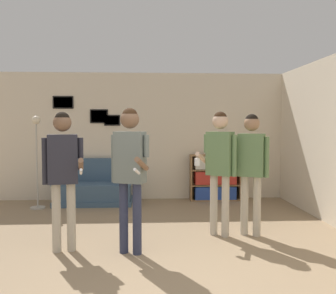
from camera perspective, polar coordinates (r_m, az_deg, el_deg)
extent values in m
cube|color=beige|center=(8.04, -1.86, 1.63)|extent=(7.85, 0.06, 2.70)
cube|color=black|center=(8.07, -10.47, 4.62)|extent=(0.37, 0.02, 0.29)
cube|color=gray|center=(8.06, -10.48, 4.63)|extent=(0.33, 0.01, 0.25)
cube|color=black|center=(8.03, -8.52, 4.04)|extent=(0.34, 0.02, 0.23)
cube|color=gray|center=(8.03, -8.53, 4.04)|extent=(0.29, 0.01, 0.18)
cube|color=black|center=(8.21, -15.69, 6.57)|extent=(0.43, 0.02, 0.26)
cube|color=#B2B2BC|center=(8.20, -15.70, 6.57)|extent=(0.38, 0.01, 0.22)
cube|color=beige|center=(6.40, 24.12, 0.90)|extent=(0.06, 7.03, 2.70)
cube|color=#3D5670|center=(7.80, -11.20, -8.11)|extent=(1.54, 0.80, 0.10)
cube|color=#3D5670|center=(7.76, -11.22, -6.59)|extent=(1.48, 0.74, 0.32)
cube|color=#3D5670|center=(8.03, -10.92, -3.39)|extent=(1.48, 0.14, 0.48)
cube|color=#3D5670|center=(7.86, -16.40, -4.70)|extent=(0.12, 0.74, 0.18)
cube|color=#3D5670|center=(7.65, -5.95, -4.79)|extent=(0.12, 0.74, 0.18)
cube|color=olive|center=(7.95, 3.50, -4.67)|extent=(0.02, 0.30, 0.97)
cube|color=olive|center=(8.13, 10.77, -4.54)|extent=(0.02, 0.30, 0.97)
cube|color=olive|center=(8.16, 7.00, -4.47)|extent=(1.06, 0.01, 0.97)
cube|color=olive|center=(8.10, 7.16, -7.92)|extent=(1.01, 0.30, 0.02)
cube|color=olive|center=(7.97, 7.20, -1.25)|extent=(1.01, 0.30, 0.02)
cube|color=olive|center=(8.05, 7.17, -5.75)|extent=(1.01, 0.30, 0.02)
cube|color=olive|center=(8.00, 7.19, -3.47)|extent=(1.01, 0.30, 0.02)
cube|color=#2847A3|center=(8.06, 7.18, -6.91)|extent=(0.87, 0.26, 0.27)
cube|color=red|center=(8.01, 7.19, -4.64)|extent=(0.87, 0.26, 0.27)
cube|color=beige|center=(7.97, 7.21, -2.35)|extent=(0.87, 0.26, 0.27)
cylinder|color=#ADA89E|center=(7.65, -19.22, -8.72)|extent=(0.28, 0.28, 0.03)
cylinder|color=#ADA89E|center=(7.53, -19.34, -2.70)|extent=(0.03, 0.03, 1.59)
sphere|color=beige|center=(7.49, -19.47, 3.90)|extent=(0.16, 0.16, 0.16)
cylinder|color=#B7AD99|center=(4.95, -16.64, -10.32)|extent=(0.11, 0.11, 0.86)
cylinder|color=#B7AD99|center=(4.95, -14.53, -10.31)|extent=(0.11, 0.11, 0.86)
cube|color=#282833|center=(4.83, -15.72, -1.79)|extent=(0.39, 0.26, 0.61)
sphere|color=brown|center=(4.81, -15.81, 3.59)|extent=(0.22, 0.22, 0.22)
sphere|color=black|center=(4.81, -15.81, 4.06)|extent=(0.19, 0.19, 0.19)
cylinder|color=#282833|center=(4.82, -13.19, -0.14)|extent=(0.07, 0.07, 0.26)
cylinder|color=brown|center=(4.69, -13.15, -2.64)|extent=(0.12, 0.32, 0.19)
cylinder|color=white|center=(4.55, -13.12, -3.66)|extent=(0.06, 0.15, 0.09)
cylinder|color=#282833|center=(4.85, -18.26, -2.08)|extent=(0.07, 0.07, 0.58)
cylinder|color=#2D334C|center=(4.76, -6.76, -10.64)|extent=(0.11, 0.11, 0.88)
cylinder|color=#2D334C|center=(4.69, -4.73, -10.85)|extent=(0.11, 0.11, 0.88)
cube|color=slate|center=(4.60, -5.81, -1.57)|extent=(0.41, 0.32, 0.63)
sphere|color=brown|center=(4.58, -5.85, 4.24)|extent=(0.23, 0.23, 0.23)
sphere|color=#382314|center=(4.58, -5.85, 4.74)|extent=(0.19, 0.19, 0.19)
cylinder|color=slate|center=(4.50, -3.32, 0.14)|extent=(0.07, 0.07, 0.27)
cylinder|color=brown|center=(4.38, -4.03, -2.59)|extent=(0.18, 0.32, 0.19)
cylinder|color=white|center=(4.26, -4.78, -3.70)|extent=(0.08, 0.14, 0.09)
cylinder|color=slate|center=(4.69, -8.21, -1.75)|extent=(0.07, 0.07, 0.59)
cylinder|color=#B7AD99|center=(5.52, 6.99, -8.73)|extent=(0.11, 0.11, 0.88)
cylinder|color=#B7AD99|center=(5.45, 8.74, -8.90)|extent=(0.11, 0.11, 0.88)
cube|color=#5B7A4C|center=(5.37, 7.92, -0.99)|extent=(0.41, 0.37, 0.62)
sphere|color=#D1A889|center=(5.36, 7.96, 3.92)|extent=(0.23, 0.23, 0.23)
sphere|color=#382314|center=(5.36, 7.97, 4.34)|extent=(0.19, 0.19, 0.19)
cylinder|color=#5B7A4C|center=(5.30, 10.06, -1.31)|extent=(0.07, 0.07, 0.58)
cylinder|color=#5B7A4C|center=(5.45, 5.86, 0.55)|extent=(0.07, 0.07, 0.26)
cylinder|color=#D1A889|center=(5.34, 5.18, -1.65)|extent=(0.23, 0.30, 0.19)
cylinder|color=white|center=(5.21, 4.48, -2.30)|extent=(0.08, 0.08, 0.10)
cylinder|color=#B7AD99|center=(5.59, 11.58, -8.70)|extent=(0.11, 0.11, 0.86)
cylinder|color=#B7AD99|center=(5.56, 13.41, -8.80)|extent=(0.11, 0.11, 0.86)
cube|color=#5B7A4C|center=(5.47, 12.58, -1.20)|extent=(0.41, 0.34, 0.61)
sphere|color=#997051|center=(5.45, 12.65, 3.54)|extent=(0.22, 0.22, 0.22)
sphere|color=black|center=(5.45, 12.65, 3.94)|extent=(0.19, 0.19, 0.19)
cylinder|color=#5B7A4C|center=(5.43, 14.80, -1.50)|extent=(0.07, 0.07, 0.57)
cylinder|color=#5B7A4C|center=(5.52, 10.40, -1.36)|extent=(0.07, 0.07, 0.57)
cylinder|color=red|center=(7.99, 7.96, -0.82)|extent=(0.08, 0.08, 0.10)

